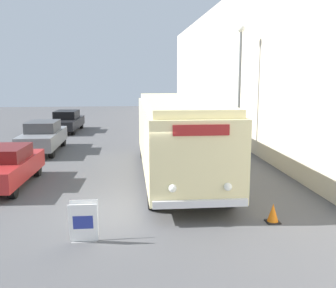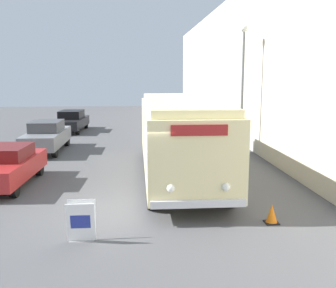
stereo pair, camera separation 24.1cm
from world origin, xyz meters
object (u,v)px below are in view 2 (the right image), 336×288
at_px(vintage_bus, 178,133).
at_px(parked_car_near, 5,166).
at_px(streetlamp, 243,72).
at_px(sign_board, 81,222).
at_px(parked_car_mid, 47,136).
at_px(traffic_cone, 272,214).
at_px(parked_car_far, 71,121).

height_order(vintage_bus, parked_car_near, vintage_bus).
bearing_deg(streetlamp, vintage_bus, -132.36).
bearing_deg(parked_car_near, sign_board, -53.93).
distance_m(streetlamp, parked_car_near, 11.28).
bearing_deg(sign_board, parked_car_mid, 106.09).
relative_size(sign_board, traffic_cone, 1.88).
height_order(vintage_bus, sign_board, vintage_bus).
distance_m(parked_car_near, parked_car_far, 13.99).
distance_m(vintage_bus, sign_board, 6.63).
height_order(vintage_bus, streetlamp, streetlamp).
height_order(parked_car_near, parked_car_mid, parked_car_mid).
xyz_separation_m(sign_board, streetlamp, (6.41, 9.62, 3.60)).
xyz_separation_m(sign_board, parked_car_near, (-3.36, 5.08, 0.26)).
xyz_separation_m(vintage_bus, parked_car_mid, (-6.27, 5.74, -0.91)).
xyz_separation_m(parked_car_near, parked_car_mid, (0.03, 6.47, 0.08)).
relative_size(parked_car_near, parked_car_far, 0.92).
distance_m(sign_board, traffic_cone, 4.98).
relative_size(sign_board, streetlamp, 0.16).
xyz_separation_m(streetlamp, parked_car_far, (-9.70, 9.45, -3.34)).
relative_size(streetlamp, traffic_cone, 12.04).
height_order(streetlamp, traffic_cone, streetlamp).
relative_size(vintage_bus, streetlamp, 1.63).
height_order(parked_car_near, traffic_cone, parked_car_near).
bearing_deg(traffic_cone, parked_car_far, 114.13).
xyz_separation_m(streetlamp, parked_car_near, (-9.77, -4.54, -3.34)).
bearing_deg(streetlamp, parked_car_near, -155.07).
bearing_deg(vintage_bus, parked_car_mid, 137.55).
relative_size(sign_board, parked_car_near, 0.23).
distance_m(sign_board, parked_car_far, 19.36).
bearing_deg(parked_car_mid, traffic_cone, -52.16).
relative_size(parked_car_mid, parked_car_far, 0.99).
relative_size(parked_car_far, traffic_cone, 9.09).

